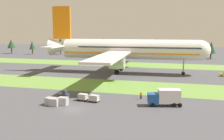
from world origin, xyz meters
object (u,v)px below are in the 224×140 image
(airliner, at_px, (126,49))
(pushback_tractor, at_px, (224,74))
(taxiway_marker_0, at_px, (24,85))
(uld_container_2, at_px, (63,101))
(catering_truck, at_px, (165,97))
(baggage_tug, at_px, (64,95))
(cargo_dolly_second, at_px, (94,98))
(uld_container_0, at_px, (50,101))
(taxiway_marker_1, at_px, (170,91))
(cargo_dolly_lead, at_px, (83,97))
(ground_crew_marshaller, at_px, (141,95))
(uld_container_1, at_px, (54,102))
(uld_container_3, at_px, (61,101))

(airliner, height_order, pushback_tractor, airliner)
(pushback_tractor, relative_size, taxiway_marker_0, 5.71)
(uld_container_2, bearing_deg, catering_truck, 12.89)
(baggage_tug, bearing_deg, pushback_tractor, -37.35)
(cargo_dolly_second, distance_m, uld_container_0, 9.50)
(catering_truck, distance_m, uld_container_2, 21.56)
(catering_truck, distance_m, taxiway_marker_1, 13.15)
(baggage_tug, distance_m, cargo_dolly_second, 7.93)
(baggage_tug, bearing_deg, airliner, -1.82)
(airliner, relative_size, uld_container_2, 36.58)
(cargo_dolly_lead, bearing_deg, taxiway_marker_0, 73.71)
(uld_container_2, height_order, taxiway_marker_0, uld_container_2)
(baggage_tug, bearing_deg, ground_crew_marshaller, -68.98)
(uld_container_1, bearing_deg, ground_crew_marshaller, 30.40)
(airliner, relative_size, catering_truck, 10.03)
(catering_truck, bearing_deg, taxiway_marker_1, -15.95)
(uld_container_0, bearing_deg, taxiway_marker_0, 137.20)
(uld_container_3, height_order, taxiway_marker_0, uld_container_3)
(catering_truck, bearing_deg, ground_crew_marshaller, 40.04)
(ground_crew_marshaller, xyz_separation_m, uld_container_3, (-15.85, -9.09, -0.18))
(taxiway_marker_0, bearing_deg, pushback_tractor, 28.30)
(baggage_tug, relative_size, uld_container_3, 1.38)
(cargo_dolly_lead, distance_m, uld_container_2, 5.19)
(uld_container_2, bearing_deg, taxiway_marker_1, 39.45)
(cargo_dolly_second, distance_m, taxiway_marker_0, 26.36)
(baggage_tug, height_order, catering_truck, catering_truck)
(baggage_tug, distance_m, uld_container_0, 5.64)
(ground_crew_marshaller, xyz_separation_m, uld_container_1, (-16.97, -9.96, -0.14))
(cargo_dolly_lead, bearing_deg, taxiway_marker_1, -46.06)
(cargo_dolly_lead, distance_m, cargo_dolly_second, 2.90)
(baggage_tug, bearing_deg, uld_container_0, -177.14)
(cargo_dolly_second, distance_m, uld_container_1, 8.76)
(uld_container_0, xyz_separation_m, uld_container_3, (2.23, 0.46, -0.04))
(uld_container_2, distance_m, taxiway_marker_0, 23.38)
(pushback_tractor, xyz_separation_m, ground_crew_marshaller, (-23.55, -36.13, 0.13))
(pushback_tractor, xyz_separation_m, taxiway_marker_0, (-57.53, -30.97, -0.58))
(uld_container_0, bearing_deg, catering_truck, 12.70)
(uld_container_1, height_order, taxiway_marker_0, uld_container_1)
(cargo_dolly_lead, bearing_deg, uld_container_0, 139.92)
(uld_container_0, bearing_deg, uld_container_3, 11.64)
(uld_container_0, height_order, taxiway_marker_1, uld_container_0)
(cargo_dolly_lead, xyz_separation_m, taxiway_marker_1, (18.85, 13.48, -0.63))
(uld_container_1, relative_size, taxiway_marker_1, 3.42)
(taxiway_marker_0, bearing_deg, uld_container_1, -41.65)
(pushback_tractor, bearing_deg, uld_container_1, 136.45)
(uld_container_1, bearing_deg, catering_truck, 14.27)
(baggage_tug, relative_size, taxiway_marker_1, 4.72)
(catering_truck, xyz_separation_m, pushback_tractor, (17.96, 40.35, -1.14))
(uld_container_0, relative_size, uld_container_2, 1.00)
(uld_container_0, bearing_deg, airliner, 80.40)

